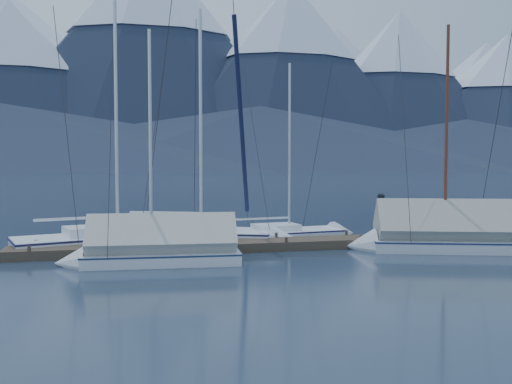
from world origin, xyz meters
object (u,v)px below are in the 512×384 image
(sailboat_open_right, at_px, (298,235))
(sailboat_covered_far, at_px, (148,252))
(sailboat_open_mid, at_px, (214,238))
(sailboat_open_left, at_px, (132,241))
(person, at_px, (381,214))
(sailboat_covered_near, at_px, (440,238))

(sailboat_open_right, height_order, sailboat_covered_far, sailboat_open_right)
(sailboat_open_mid, bearing_deg, sailboat_open_left, -177.99)
(sailboat_open_mid, relative_size, sailboat_covered_far, 1.27)
(sailboat_open_mid, distance_m, sailboat_covered_far, 5.31)
(sailboat_open_mid, xyz_separation_m, sailboat_covered_far, (-2.89, -4.44, 0.22))
(sailboat_open_right, distance_m, sailboat_covered_far, 8.12)
(person, bearing_deg, sailboat_open_mid, 73.71)
(sailboat_open_mid, relative_size, person, 6.21)
(sailboat_open_left, distance_m, sailboat_covered_near, 12.07)
(sailboat_covered_far, xyz_separation_m, person, (9.56, 2.56, 0.79))
(sailboat_covered_far, distance_m, person, 9.93)
(sailboat_covered_near, height_order, sailboat_covered_far, sailboat_covered_near)
(sailboat_covered_near, bearing_deg, sailboat_open_mid, 152.73)
(sailboat_open_left, bearing_deg, person, -9.98)
(sailboat_open_mid, distance_m, sailboat_covered_near, 9.01)
(sailboat_covered_near, relative_size, sailboat_covered_far, 1.12)
(sailboat_open_right, xyz_separation_m, sailboat_covered_near, (4.25, -4.33, 0.32))
(sailboat_open_mid, xyz_separation_m, person, (6.67, -1.89, 1.01))
(sailboat_open_left, relative_size, sailboat_open_right, 1.27)
(sailboat_open_right, relative_size, sailboat_covered_near, 0.89)
(sailboat_open_left, height_order, sailboat_covered_near, sailboat_open_left)
(sailboat_open_left, distance_m, sailboat_open_right, 7.14)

